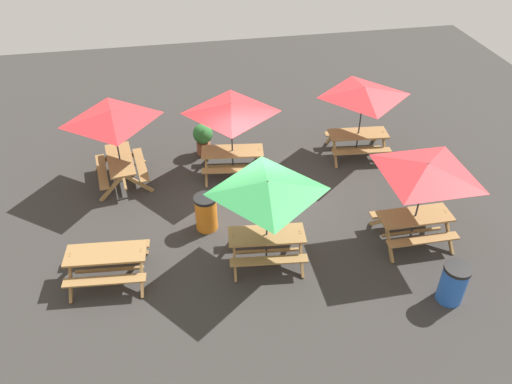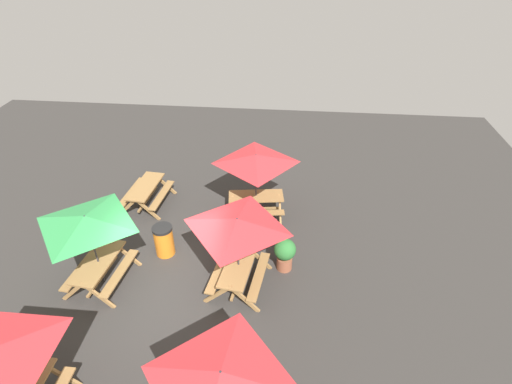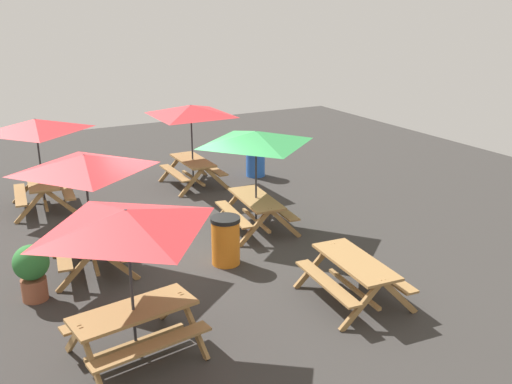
# 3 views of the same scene
# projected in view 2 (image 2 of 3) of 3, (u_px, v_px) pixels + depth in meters

# --- Properties ---
(ground_plane) EXTENTS (25.32, 25.32, 0.00)m
(ground_plane) POSITION_uv_depth(u_px,v_px,m) (174.00, 289.00, 10.85)
(ground_plane) COLOR #33302D
(ground_plane) RESTS_ON ground
(picnic_table_0) EXTENTS (1.91, 1.67, 0.81)m
(picnic_table_0) POSITION_uv_depth(u_px,v_px,m) (146.00, 191.00, 13.78)
(picnic_table_0) COLOR olive
(picnic_table_0) RESTS_ON ground
(picnic_table_1) EXTENTS (2.20, 2.20, 2.34)m
(picnic_table_1) POSITION_uv_depth(u_px,v_px,m) (87.00, 226.00, 9.96)
(picnic_table_1) COLOR olive
(picnic_table_1) RESTS_ON ground
(picnic_table_2) EXTENTS (2.25, 2.25, 2.34)m
(picnic_table_2) POSITION_uv_depth(u_px,v_px,m) (256.00, 163.00, 12.50)
(picnic_table_2) COLOR olive
(picnic_table_2) RESTS_ON ground
(picnic_table_4) EXTENTS (2.17, 2.17, 2.34)m
(picnic_table_4) POSITION_uv_depth(u_px,v_px,m) (221.00, 382.00, 6.59)
(picnic_table_4) COLOR olive
(picnic_table_4) RESTS_ON ground
(picnic_table_5) EXTENTS (2.24, 2.24, 2.34)m
(picnic_table_5) POSITION_uv_depth(u_px,v_px,m) (237.00, 228.00, 9.87)
(picnic_table_5) COLOR olive
(picnic_table_5) RESTS_ON ground
(trash_bin_orange) EXTENTS (0.59, 0.59, 0.98)m
(trash_bin_orange) POSITION_uv_depth(u_px,v_px,m) (164.00, 240.00, 11.75)
(trash_bin_orange) COLOR orange
(trash_bin_orange) RESTS_ON ground
(potted_plant_0) EXTENTS (0.61, 0.61, 1.02)m
(potted_plant_0) POSITION_uv_depth(u_px,v_px,m) (285.00, 253.00, 11.18)
(potted_plant_0) COLOR #935138
(potted_plant_0) RESTS_ON ground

